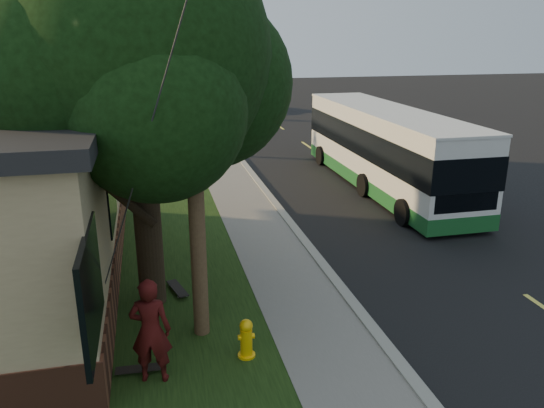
# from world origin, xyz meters

# --- Properties ---
(ground) EXTENTS (120.00, 120.00, 0.00)m
(ground) POSITION_xyz_m (0.00, 0.00, 0.00)
(ground) COLOR black
(ground) RESTS_ON ground
(road) EXTENTS (8.00, 80.00, 0.01)m
(road) POSITION_xyz_m (4.00, 10.00, 0.01)
(road) COLOR black
(road) RESTS_ON ground
(curb) EXTENTS (0.25, 80.00, 0.12)m
(curb) POSITION_xyz_m (0.00, 10.00, 0.06)
(curb) COLOR gray
(curb) RESTS_ON ground
(sidewalk) EXTENTS (2.00, 80.00, 0.08)m
(sidewalk) POSITION_xyz_m (-1.00, 10.00, 0.04)
(sidewalk) COLOR slate
(sidewalk) RESTS_ON ground
(grass_verge) EXTENTS (5.00, 80.00, 0.07)m
(grass_verge) POSITION_xyz_m (-4.50, 10.00, 0.04)
(grass_verge) COLOR black
(grass_verge) RESTS_ON ground
(fire_hydrant) EXTENTS (0.32, 0.32, 0.74)m
(fire_hydrant) POSITION_xyz_m (-2.60, 0.00, 0.43)
(fire_hydrant) COLOR yellow
(fire_hydrant) RESTS_ON grass_verge
(utility_pole) EXTENTS (2.86, 3.21, 9.07)m
(utility_pole) POSITION_xyz_m (-3.31, 0.99, 4.63)
(utility_pole) COLOR #473321
(utility_pole) RESTS_ON ground
(leafy_tree) EXTENTS (6.30, 6.00, 7.80)m
(leafy_tree) POSITION_xyz_m (-4.17, 2.65, 5.17)
(leafy_tree) COLOR black
(leafy_tree) RESTS_ON grass_verge
(bare_tree_near) EXTENTS (1.38, 1.21, 4.31)m
(bare_tree_near) POSITION_xyz_m (-3.50, 18.00, 2.15)
(bare_tree_near) COLOR black
(bare_tree_near) RESTS_ON grass_verge
(bare_tree_far) EXTENTS (1.38, 1.21, 4.03)m
(bare_tree_far) POSITION_xyz_m (-3.00, 30.00, 2.00)
(bare_tree_far) COLOR black
(bare_tree_far) RESTS_ON grass_verge
(traffic_signal) EXTENTS (0.18, 0.22, 5.50)m
(traffic_signal) POSITION_xyz_m (0.50, 34.00, 3.16)
(traffic_signal) COLOR #2D2D30
(traffic_signal) RESTS_ON ground
(transit_bus) EXTENTS (2.54, 11.01, 2.98)m
(transit_bus) POSITION_xyz_m (4.52, 9.83, 1.59)
(transit_bus) COLOR silver
(transit_bus) RESTS_ON ground
(skateboarder) EXTENTS (0.75, 0.56, 1.86)m
(skateboarder) POSITION_xyz_m (-4.24, -0.30, 1.00)
(skateboarder) COLOR #440E0D
(skateboarder) RESTS_ON grass_verge
(skateboard_main) EXTENTS (0.47, 0.94, 0.09)m
(skateboard_main) POSITION_xyz_m (-3.66, 2.84, 0.13)
(skateboard_main) COLOR black
(skateboard_main) RESTS_ON grass_verge
(skateboard_spare) EXTENTS (0.85, 0.25, 0.08)m
(skateboard_spare) POSITION_xyz_m (-4.47, -0.05, 0.13)
(skateboard_spare) COLOR black
(skateboard_spare) RESTS_ON grass_verge
(dumpster) EXTENTS (1.84, 1.58, 1.43)m
(dumpster) POSITION_xyz_m (-7.06, 8.97, 0.76)
(dumpster) COLOR black
(dumpster) RESTS_ON building_lot
(distant_car) EXTENTS (1.79, 4.19, 1.41)m
(distant_car) POSITION_xyz_m (3.85, 31.49, 0.71)
(distant_car) COLOR black
(distant_car) RESTS_ON ground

